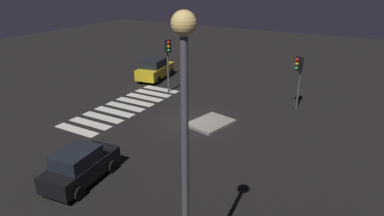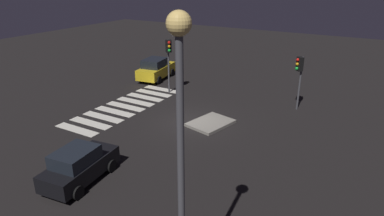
{
  "view_description": "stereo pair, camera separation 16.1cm",
  "coord_description": "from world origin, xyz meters",
  "px_view_note": "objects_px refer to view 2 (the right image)",
  "views": [
    {
      "loc": [
        17.59,
        10.06,
        9.0
      ],
      "look_at": [
        0.0,
        0.0,
        1.0
      ],
      "focal_mm": 31.76,
      "sensor_mm": 36.0,
      "label": 1
    },
    {
      "loc": [
        17.51,
        10.2,
        9.0
      ],
      "look_at": [
        0.0,
        0.0,
        1.0
      ],
      "focal_mm": 31.76,
      "sensor_mm": 36.0,
      "label": 2
    }
  ],
  "objects_px": {
    "traffic_light_south": "(169,53)",
    "car_yellow": "(156,69)",
    "street_lamp": "(180,129)",
    "traffic_island": "(211,123)",
    "traffic_light_west": "(299,70)",
    "car_black": "(79,165)"
  },
  "relations": [
    {
      "from": "car_black",
      "to": "traffic_island",
      "type": "bearing_deg",
      "value": -21.13
    },
    {
      "from": "car_yellow",
      "to": "street_lamp",
      "type": "distance_m",
      "value": 23.55
    },
    {
      "from": "traffic_island",
      "to": "street_lamp",
      "type": "relative_size",
      "value": 0.38
    },
    {
      "from": "car_black",
      "to": "traffic_light_south",
      "type": "relative_size",
      "value": 0.93
    },
    {
      "from": "traffic_island",
      "to": "street_lamp",
      "type": "distance_m",
      "value": 13.92
    },
    {
      "from": "car_yellow",
      "to": "traffic_light_west",
      "type": "xyz_separation_m",
      "value": [
        1.19,
        13.03,
        1.94
      ]
    },
    {
      "from": "traffic_light_south",
      "to": "car_yellow",
      "type": "bearing_deg",
      "value": -176.45
    },
    {
      "from": "traffic_island",
      "to": "car_black",
      "type": "bearing_deg",
      "value": -14.61
    },
    {
      "from": "traffic_light_south",
      "to": "traffic_light_west",
      "type": "relative_size",
      "value": 1.13
    },
    {
      "from": "traffic_light_south",
      "to": "street_lamp",
      "type": "distance_m",
      "value": 19.16
    },
    {
      "from": "street_lamp",
      "to": "traffic_light_south",
      "type": "bearing_deg",
      "value": -145.12
    },
    {
      "from": "car_black",
      "to": "street_lamp",
      "type": "bearing_deg",
      "value": -118.28
    },
    {
      "from": "traffic_light_west",
      "to": "street_lamp",
      "type": "relative_size",
      "value": 0.46
    },
    {
      "from": "street_lamp",
      "to": "traffic_island",
      "type": "bearing_deg",
      "value": -156.41
    },
    {
      "from": "traffic_light_west",
      "to": "traffic_light_south",
      "type": "bearing_deg",
      "value": -38.87
    },
    {
      "from": "car_yellow",
      "to": "traffic_light_south",
      "type": "bearing_deg",
      "value": -137.63
    },
    {
      "from": "traffic_island",
      "to": "car_yellow",
      "type": "bearing_deg",
      "value": -125.96
    },
    {
      "from": "traffic_island",
      "to": "car_black",
      "type": "xyz_separation_m",
      "value": [
        8.76,
        -2.28,
        0.74
      ]
    },
    {
      "from": "car_yellow",
      "to": "car_black",
      "type": "relative_size",
      "value": 1.14
    },
    {
      "from": "traffic_light_south",
      "to": "street_lamp",
      "type": "relative_size",
      "value": 0.52
    },
    {
      "from": "car_yellow",
      "to": "street_lamp",
      "type": "bearing_deg",
      "value": -150.72
    },
    {
      "from": "traffic_island",
      "to": "car_black",
      "type": "height_order",
      "value": "car_black"
    }
  ]
}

